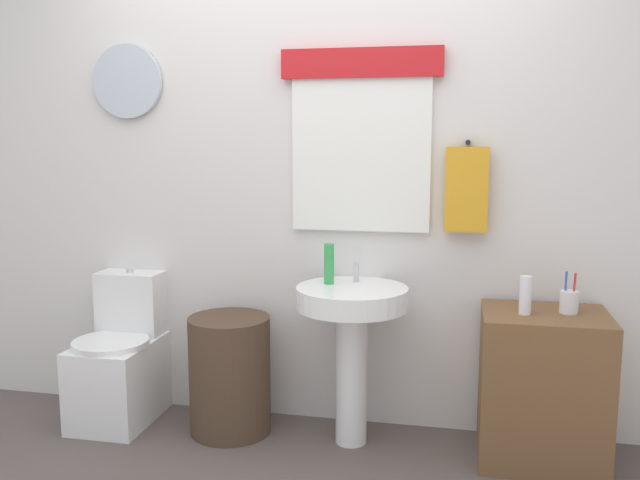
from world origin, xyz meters
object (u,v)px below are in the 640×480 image
laundry_hamper (230,375)px  toothbrush_cup (569,301)px  soap_bottle (329,264)px  toilet (121,363)px  wooden_cabinet (542,387)px  pedestal_sink (352,325)px  lotion_bottle (525,295)px

laundry_hamper → toothbrush_cup: toothbrush_cup is taller
laundry_hamper → soap_bottle: size_ratio=3.03×
toilet → wooden_cabinet: toilet is taller
laundry_hamper → pedestal_sink: 0.68m
lotion_bottle → wooden_cabinet: bearing=22.7°
lotion_bottle → soap_bottle: bearing=174.3°
laundry_hamper → toilet: bearing=177.0°
wooden_cabinet → lotion_bottle: lotion_bottle is taller
pedestal_sink → toothbrush_cup: (0.97, 0.02, 0.16)m
wooden_cabinet → toothbrush_cup: 0.41m
toilet → laundry_hamper: (0.61, -0.03, -0.00)m
soap_bottle → toothbrush_cup: bearing=-1.6°
pedestal_sink → toothbrush_cup: 0.98m
laundry_hamper → pedestal_sink: pedestal_sink is taller
wooden_cabinet → toilet: bearing=179.1°
soap_bottle → toothbrush_cup: soap_bottle is taller
laundry_hamper → wooden_cabinet: (1.48, 0.00, 0.05)m
toilet → laundry_hamper: size_ratio=1.32×
toilet → toothbrush_cup: size_ratio=4.17×
wooden_cabinet → toothbrush_cup: (0.10, 0.02, 0.40)m
pedestal_sink → wooden_cabinet: 0.90m
wooden_cabinet → soap_bottle: (-0.99, 0.05, 0.52)m
toilet → lotion_bottle: 2.05m
toilet → toothbrush_cup: bearing=-0.3°
soap_bottle → lotion_bottle: soap_bottle is taller
soap_bottle → toilet: bearing=-179.1°
laundry_hamper → pedestal_sink: (0.61, 0.00, 0.29)m
soap_bottle → wooden_cabinet: bearing=-2.9°
lotion_bottle → toothbrush_cup: 0.20m
pedestal_sink → wooden_cabinet: (0.87, -0.00, -0.24)m
wooden_cabinet → soap_bottle: soap_bottle is taller
laundry_hamper → soap_bottle: (0.49, 0.05, 0.57)m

